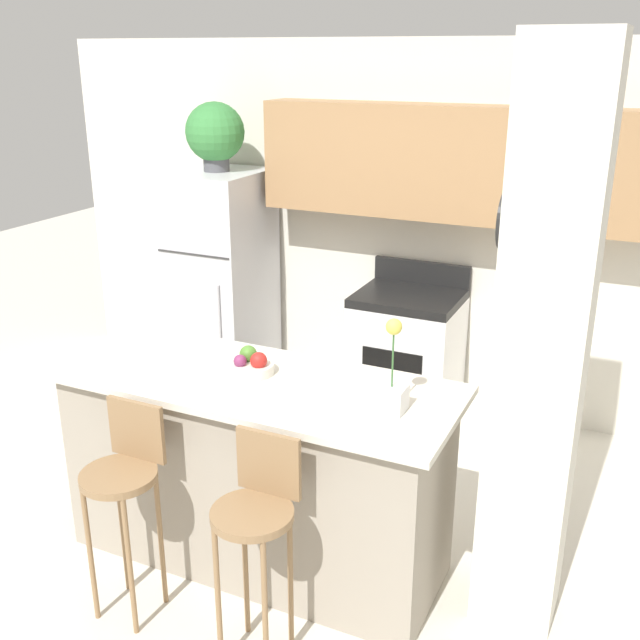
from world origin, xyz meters
The scene contains 12 objects.
ground_plane centered at (0.00, 0.00, 0.00)m, with size 14.00×14.00×0.00m, color beige.
wall_back centered at (0.15, 2.09, 1.49)m, with size 5.60×0.38×2.55m.
pillar_right centered at (1.28, 0.17, 1.28)m, with size 0.38×0.32×2.55m.
counter_bar centered at (0.00, 0.00, 0.50)m, with size 1.98×0.77×1.00m.
refrigerator centered at (-1.29, 1.76, 0.83)m, with size 0.62×0.72×1.65m.
stove_range centered at (0.16, 1.83, 0.46)m, with size 0.70×0.60×1.07m.
bar_stool_left centered at (-0.34, -0.57, 0.68)m, with size 0.34×0.34×1.01m.
bar_stool_right centered at (0.34, -0.57, 0.68)m, with size 0.34×0.34×1.01m.
potted_plant_on_fridge centered at (-1.29, 1.76, 1.91)m, with size 0.42×0.42×0.48m.
orchid_vase centered at (0.71, -0.04, 1.11)m, with size 0.12×0.12×0.42m.
fruit_bowl centered at (-0.04, 0.06, 1.04)m, with size 0.23×0.23×0.12m.
trash_bin centered at (-0.76, 1.51, 0.19)m, with size 0.28×0.28×0.38m.
Camera 1 is at (1.67, -2.80, 2.47)m, focal length 42.00 mm.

